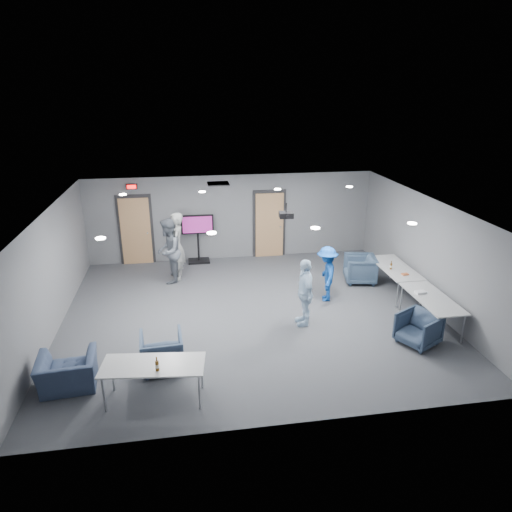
{
  "coord_description": "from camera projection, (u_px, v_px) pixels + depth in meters",
  "views": [
    {
      "loc": [
        -1.47,
        -9.95,
        5.24
      ],
      "look_at": [
        0.26,
        0.79,
        1.2
      ],
      "focal_mm": 32.0,
      "sensor_mm": 36.0,
      "label": 1
    }
  ],
  "objects": [
    {
      "name": "person_c",
      "position": [
        305.0,
        292.0,
        10.49
      ],
      "size": [
        0.41,
        0.95,
        1.61
      ],
      "primitive_type": "imported",
      "rotation": [
        0.0,
        0.0,
        -1.58
      ],
      "color": "#C2DFFA",
      "rests_on": "floor"
    },
    {
      "name": "wall_back",
      "position": [
        232.0,
        217.0,
        14.48
      ],
      "size": [
        9.0,
        0.02,
        2.7
      ],
      "primitive_type": "cube",
      "color": "slate",
      "rests_on": "floor"
    },
    {
      "name": "wrapper",
      "position": [
        421.0,
        292.0,
        10.61
      ],
      "size": [
        0.25,
        0.18,
        0.05
      ],
      "primitive_type": "cube",
      "rotation": [
        0.0,
        0.0,
        0.08
      ],
      "color": "silver",
      "rests_on": "table_right_b"
    },
    {
      "name": "projector",
      "position": [
        286.0,
        215.0,
        10.78
      ],
      "size": [
        0.36,
        0.34,
        0.36
      ],
      "rotation": [
        0.0,
        0.0,
        -0.1
      ],
      "color": "black",
      "rests_on": "ceiling"
    },
    {
      "name": "chair_right_c",
      "position": [
        418.0,
        329.0,
        9.8
      ],
      "size": [
        1.05,
        1.04,
        0.71
      ],
      "primitive_type": "imported",
      "rotation": [
        0.0,
        0.0,
        -1.08
      ],
      "color": "#334258",
      "rests_on": "floor"
    },
    {
      "name": "door_left",
      "position": [
        136.0,
        231.0,
        14.09
      ],
      "size": [
        1.06,
        0.17,
        2.24
      ],
      "color": "black",
      "rests_on": "wall_back"
    },
    {
      "name": "bottle_right",
      "position": [
        391.0,
        266.0,
        11.99
      ],
      "size": [
        0.06,
        0.06,
        0.23
      ],
      "color": "#5C3A0F",
      "rests_on": "table_right_a"
    },
    {
      "name": "chair_right_a",
      "position": [
        360.0,
        269.0,
        12.94
      ],
      "size": [
        1.0,
        0.98,
        0.78
      ],
      "primitive_type": "imported",
      "rotation": [
        0.0,
        0.0,
        -1.77
      ],
      "color": "#36485E",
      "rests_on": "floor"
    },
    {
      "name": "person_b",
      "position": [
        168.0,
        251.0,
        12.77
      ],
      "size": [
        0.88,
        1.03,
        1.85
      ],
      "primitive_type": "imported",
      "rotation": [
        0.0,
        0.0,
        -1.8
      ],
      "color": "slate",
      "rests_on": "floor"
    },
    {
      "name": "ceiling",
      "position": [
        250.0,
        207.0,
        10.31
      ],
      "size": [
        9.0,
        9.0,
        0.0
      ],
      "primitive_type": "plane",
      "rotation": [
        3.14,
        0.0,
        0.0
      ],
      "color": "white",
      "rests_on": "wall_back"
    },
    {
      "name": "wall_left",
      "position": [
        50.0,
        274.0,
        10.11
      ],
      "size": [
        0.02,
        8.0,
        2.7
      ],
      "primitive_type": "cube",
      "color": "slate",
      "rests_on": "floor"
    },
    {
      "name": "hvac_diffuser",
      "position": [
        218.0,
        184.0,
        12.83
      ],
      "size": [
        0.6,
        0.6,
        0.03
      ],
      "primitive_type": "cube",
      "color": "black",
      "rests_on": "ceiling"
    },
    {
      "name": "floor",
      "position": [
        251.0,
        313.0,
        11.25
      ],
      "size": [
        9.0,
        9.0,
        0.0
      ],
      "primitive_type": "plane",
      "color": "#393C41",
      "rests_on": "ground"
    },
    {
      "name": "snack_box",
      "position": [
        405.0,
        274.0,
        11.65
      ],
      "size": [
        0.18,
        0.13,
        0.04
      ],
      "primitive_type": "cube",
      "rotation": [
        0.0,
        0.0,
        0.14
      ],
      "color": "#B4562D",
      "rests_on": "table_right_a"
    },
    {
      "name": "chair_front_b",
      "position": [
        68.0,
        372.0,
        8.35
      ],
      "size": [
        1.08,
        0.97,
        0.66
      ],
      "primitive_type": "imported",
      "rotation": [
        0.0,
        0.0,
        3.23
      ],
      "color": "#36435E",
      "rests_on": "floor"
    },
    {
      "name": "downlights",
      "position": [
        250.0,
        207.0,
        10.31
      ],
      "size": [
        6.18,
        3.78,
        0.02
      ],
      "color": "white",
      "rests_on": "ceiling"
    },
    {
      "name": "table_front_left",
      "position": [
        153.0,
        367.0,
        7.91
      ],
      "size": [
        1.85,
        0.94,
        0.73
      ],
      "rotation": [
        0.0,
        0.0,
        -0.12
      ],
      "color": "#BBBEC0",
      "rests_on": "floor"
    },
    {
      "name": "exit_sign",
      "position": [
        132.0,
        187.0,
        13.59
      ],
      "size": [
        0.32,
        0.08,
        0.16
      ],
      "color": "black",
      "rests_on": "wall_back"
    },
    {
      "name": "door_right",
      "position": [
        269.0,
        225.0,
        14.72
      ],
      "size": [
        1.06,
        0.17,
        2.24
      ],
      "color": "black",
      "rests_on": "wall_back"
    },
    {
      "name": "chair_front_a",
      "position": [
        162.0,
        351.0,
        8.93
      ],
      "size": [
        0.86,
        0.88,
        0.75
      ],
      "primitive_type": "imported",
      "rotation": [
        0.0,
        0.0,
        3.21
      ],
      "color": "#3C4D67",
      "rests_on": "floor"
    },
    {
      "name": "person_a",
      "position": [
        177.0,
        246.0,
        12.97
      ],
      "size": [
        0.47,
        0.71,
        1.96
      ],
      "primitive_type": "imported",
      "rotation": [
        0.0,
        0.0,
        -1.57
      ],
      "color": "#939693",
      "rests_on": "floor"
    },
    {
      "name": "wall_front",
      "position": [
        289.0,
        354.0,
        7.08
      ],
      "size": [
        9.0,
        0.02,
        2.7
      ],
      "primitive_type": "cube",
      "color": "slate",
      "rests_on": "floor"
    },
    {
      "name": "table_right_a",
      "position": [
        395.0,
        269.0,
        12.17
      ],
      "size": [
        0.8,
        1.91,
        0.73
      ],
      "rotation": [
        0.0,
        0.0,
        1.57
      ],
      "color": "#BBBEC0",
      "rests_on": "floor"
    },
    {
      "name": "tv_stand",
      "position": [
        198.0,
        236.0,
        14.25
      ],
      "size": [
        1.01,
        0.48,
        1.54
      ],
      "color": "black",
      "rests_on": "floor"
    },
    {
      "name": "wall_right",
      "position": [
        428.0,
        252.0,
        11.45
      ],
      "size": [
        0.02,
        8.0,
        2.7
      ],
      "primitive_type": "cube",
      "color": "slate",
      "rests_on": "floor"
    },
    {
      "name": "table_right_b",
      "position": [
        432.0,
        299.0,
        10.41
      ],
      "size": [
        0.76,
        1.83,
        0.73
      ],
      "rotation": [
        0.0,
        0.0,
        1.57
      ],
      "color": "#BBBEC0",
      "rests_on": "floor"
    },
    {
      "name": "bottle_front",
      "position": [
        157.0,
        366.0,
        7.69
      ],
      "size": [
        0.07,
        0.07,
        0.26
      ],
      "color": "#5C3A0F",
      "rests_on": "table_front_left"
    },
    {
      "name": "person_d",
      "position": [
        327.0,
        274.0,
        11.73
      ],
      "size": [
        0.73,
        1.03,
        1.45
      ],
      "primitive_type": "imported",
      "rotation": [
        0.0,
        0.0,
        -1.79
      ],
      "color": "#174495",
      "rests_on": "floor"
    }
  ]
}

